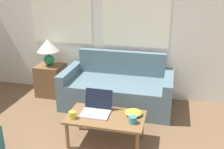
% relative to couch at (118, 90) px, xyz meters
% --- Properties ---
extents(wall_back, '(6.24, 0.06, 2.60)m').
position_rel_couch_xyz_m(wall_back, '(-0.38, 0.45, 1.04)').
color(wall_back, silver).
rests_on(wall_back, ground_plane).
extents(couch, '(1.75, 0.85, 0.84)m').
position_rel_couch_xyz_m(couch, '(0.00, 0.00, 0.00)').
color(couch, slate).
rests_on(couch, ground_plane).
extents(side_table, '(0.44, 0.44, 0.56)m').
position_rel_couch_xyz_m(side_table, '(-1.26, 0.12, 0.01)').
color(side_table, brown).
rests_on(side_table, ground_plane).
extents(table_lamp, '(0.37, 0.37, 0.46)m').
position_rel_couch_xyz_m(table_lamp, '(-1.26, 0.12, 0.60)').
color(table_lamp, '#1E8451').
rests_on(table_lamp, side_table).
extents(coffee_table, '(0.97, 0.54, 0.39)m').
position_rel_couch_xyz_m(coffee_table, '(0.09, -1.09, 0.07)').
color(coffee_table, brown).
rests_on(coffee_table, ground_plane).
extents(laptop, '(0.36, 0.33, 0.27)m').
position_rel_couch_xyz_m(laptop, '(-0.05, -1.02, 0.18)').
color(laptop, '#B7B7BC').
rests_on(laptop, coffee_table).
extents(cup_navy, '(0.09, 0.09, 0.09)m').
position_rel_couch_xyz_m(cup_navy, '(-0.30, -1.23, 0.16)').
color(cup_navy, gold).
rests_on(cup_navy, coffee_table).
extents(cup_yellow, '(0.10, 0.10, 0.09)m').
position_rel_couch_xyz_m(cup_yellow, '(0.44, -1.17, 0.16)').
color(cup_yellow, teal).
rests_on(cup_yellow, coffee_table).
extents(snack_bowl, '(0.22, 0.22, 0.06)m').
position_rel_couch_xyz_m(snack_bowl, '(0.42, -0.98, 0.15)').
color(snack_bowl, gold).
rests_on(snack_bowl, coffee_table).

